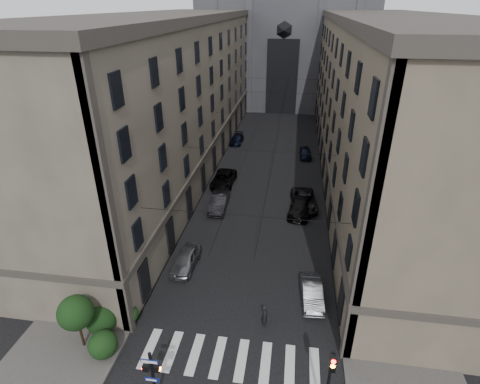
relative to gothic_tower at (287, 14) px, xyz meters
The scene contains 19 objects.
sidewalk_left 44.07m from the gothic_tower, 105.08° to the right, with size 7.00×80.00×0.15m, color #383533.
sidewalk_right 44.07m from the gothic_tower, 74.92° to the right, with size 7.00×80.00×0.15m, color #383533.
zebra_crossing 72.18m from the gothic_tower, 90.00° to the right, with size 11.00×3.20×0.01m, color beige.
building_left 42.07m from the gothic_tower, 109.04° to the right, with size 13.60×60.60×18.85m.
building_right 42.07m from the gothic_tower, 70.96° to the right, with size 13.60×60.60×18.85m.
gothic_tower is the anchor object (origin of this frame).
pedestrian_signal_left 75.15m from the gothic_tower, 92.74° to the right, with size 1.02×0.38×4.00m.
traffic_light_right 74.67m from the gothic_tower, 85.62° to the right, with size 0.34×0.50×5.20m.
shrub_cluster 72.29m from the gothic_tower, 97.11° to the right, with size 3.90×4.40×3.90m.
tram_wires 40.72m from the gothic_tower, 90.00° to the right, with size 14.00×60.00×0.43m.
car_left_near 64.03m from the gothic_tower, 94.85° to the right, with size 1.74×4.33×1.48m, color slate.
car_left_midnear 54.16m from the gothic_tower, 94.96° to the right, with size 1.70×4.87×1.61m, color black.
car_left_midfar 48.68m from the gothic_tower, 96.41° to the right, with size 2.54×5.51×1.53m, color black.
car_left_far 35.03m from the gothic_tower, 101.07° to the right, with size 1.81×4.44×1.29m, color black.
car_right_near 66.35m from the gothic_tower, 85.39° to the right, with size 1.46×4.20×1.38m, color slate.
car_right_midnear 52.49m from the gothic_tower, 84.68° to the right, with size 2.58×5.60×1.56m, color black.
car_right_midfar 53.81m from the gothic_tower, 85.28° to the right, with size 2.13×5.24×1.52m, color black.
car_right_far 38.83m from the gothic_tower, 82.03° to the right, with size 1.62×4.03×1.37m, color black.
pedestrian 69.09m from the gothic_tower, 88.35° to the right, with size 0.65×0.42×1.77m, color black.
Camera 1 is at (3.04, -10.93, 19.95)m, focal length 28.00 mm.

